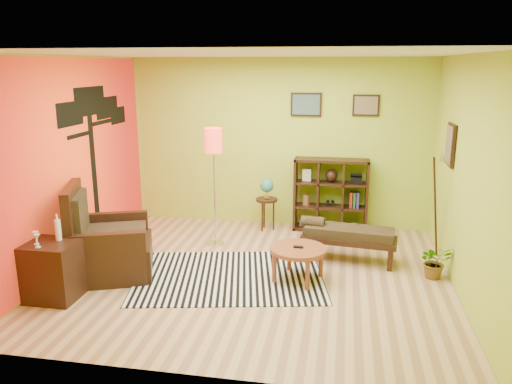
% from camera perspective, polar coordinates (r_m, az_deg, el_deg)
% --- Properties ---
extents(ground, '(5.00, 5.00, 0.00)m').
position_cam_1_polar(ground, '(6.64, -0.15, -9.42)').
color(ground, tan).
rests_on(ground, ground).
extents(room_shell, '(5.04, 4.54, 2.82)m').
position_cam_1_polar(room_shell, '(6.17, -0.99, 6.19)').
color(room_shell, '#A8C437').
rests_on(room_shell, ground).
extents(zebra_rug, '(2.70, 2.16, 0.01)m').
position_cam_1_polar(zebra_rug, '(6.59, -3.08, -9.58)').
color(zebra_rug, white).
rests_on(zebra_rug, ground).
extents(coffee_table, '(0.71, 0.71, 0.46)m').
position_cam_1_polar(coffee_table, '(6.36, 4.85, -6.87)').
color(coffee_table, brown).
rests_on(coffee_table, ground).
extents(armchair, '(1.27, 1.26, 1.21)m').
position_cam_1_polar(armchair, '(6.82, -16.73, -6.08)').
color(armchair, black).
rests_on(armchair, ground).
extents(side_cabinet, '(0.58, 0.53, 1.00)m').
position_cam_1_polar(side_cabinet, '(6.35, -22.17, -8.27)').
color(side_cabinet, black).
rests_on(side_cabinet, ground).
extents(floor_lamp, '(0.27, 0.27, 1.79)m').
position_cam_1_polar(floor_lamp, '(7.35, -4.86, 4.68)').
color(floor_lamp, silver).
rests_on(floor_lamp, ground).
extents(globe_table, '(0.36, 0.36, 0.87)m').
position_cam_1_polar(globe_table, '(8.18, 1.24, 0.07)').
color(globe_table, black).
rests_on(globe_table, ground).
extents(cube_shelf, '(1.20, 0.35, 1.20)m').
position_cam_1_polar(cube_shelf, '(8.27, 8.61, -0.35)').
color(cube_shelf, black).
rests_on(cube_shelf, ground).
extents(bench, '(1.35, 0.62, 0.60)m').
position_cam_1_polar(bench, '(7.06, 10.28, -4.81)').
color(bench, black).
rests_on(bench, ground).
extents(potted_plant, '(0.50, 0.53, 0.35)m').
position_cam_1_polar(potted_plant, '(6.89, 19.73, -7.86)').
color(potted_plant, '#26661E').
rests_on(potted_plant, ground).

